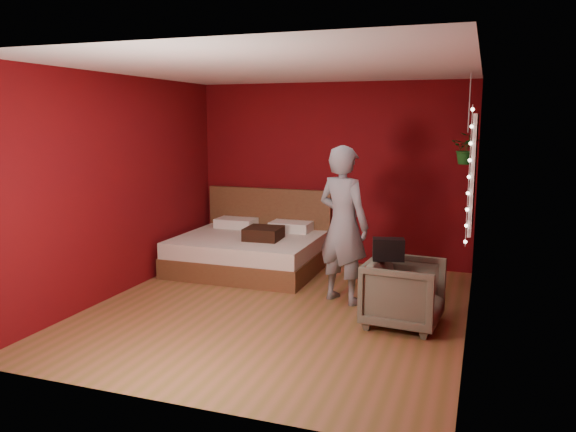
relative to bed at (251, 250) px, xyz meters
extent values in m
plane|color=#915A3A|center=(0.95, -1.47, -0.28)|extent=(4.50, 4.50, 0.00)
cube|color=#5D090B|center=(0.95, 0.79, 1.02)|extent=(4.00, 0.02, 2.60)
cube|color=#5D090B|center=(0.95, -3.73, 1.02)|extent=(4.00, 0.02, 2.60)
cube|color=#5D090B|center=(-1.06, -1.47, 1.02)|extent=(0.02, 4.50, 2.60)
cube|color=#5D090B|center=(2.96, -1.47, 1.02)|extent=(0.02, 4.50, 2.60)
cube|color=white|center=(0.95, -1.47, 2.33)|extent=(4.00, 4.50, 0.02)
cube|color=white|center=(2.92, -0.57, 1.22)|extent=(0.04, 0.97, 1.27)
cube|color=black|center=(2.91, -0.57, 1.22)|extent=(0.02, 0.85, 1.15)
cube|color=white|center=(2.90, -0.57, 1.22)|extent=(0.03, 0.05, 1.15)
cube|color=white|center=(2.90, -0.57, 1.22)|extent=(0.03, 0.85, 0.05)
cylinder|color=silver|center=(2.89, -1.09, 1.22)|extent=(0.01, 0.01, 1.45)
sphere|color=#FFF2CC|center=(2.89, -1.09, 0.55)|extent=(0.04, 0.04, 0.04)
sphere|color=#FFF2CC|center=(2.89, -1.09, 0.72)|extent=(0.04, 0.04, 0.04)
sphere|color=#FFF2CC|center=(2.89, -1.09, 0.89)|extent=(0.04, 0.04, 0.04)
sphere|color=#FFF2CC|center=(2.89, -1.09, 1.06)|extent=(0.04, 0.04, 0.04)
sphere|color=#FFF2CC|center=(2.89, -1.09, 1.22)|extent=(0.04, 0.04, 0.04)
sphere|color=#FFF2CC|center=(2.89, -1.09, 1.39)|extent=(0.04, 0.04, 0.04)
sphere|color=#FFF2CC|center=(2.89, -1.09, 1.56)|extent=(0.04, 0.04, 0.04)
sphere|color=#FFF2CC|center=(2.89, -1.09, 1.73)|extent=(0.04, 0.04, 0.04)
sphere|color=#FFF2CC|center=(2.89, -1.09, 1.90)|extent=(0.04, 0.04, 0.04)
cube|color=brown|center=(0.00, -0.09, -0.14)|extent=(1.93, 1.64, 0.27)
cube|color=white|center=(0.00, -0.09, 0.10)|extent=(1.89, 1.61, 0.21)
cube|color=brown|center=(0.00, 0.69, 0.25)|extent=(1.93, 0.08, 1.06)
cube|color=white|center=(-0.43, 0.46, 0.27)|extent=(0.58, 0.37, 0.14)
cube|color=white|center=(0.43, 0.46, 0.27)|extent=(0.58, 0.37, 0.14)
imported|color=slate|center=(1.56, -0.97, 0.62)|extent=(0.77, 0.66, 1.80)
imported|color=#615E4C|center=(2.33, -1.53, 0.07)|extent=(0.81, 0.79, 0.68)
cube|color=black|center=(2.17, -1.58, 0.52)|extent=(0.34, 0.22, 0.22)
cube|color=black|center=(0.27, -0.20, 0.29)|extent=(0.49, 0.49, 0.17)
cylinder|color=silver|center=(2.83, -0.20, 1.99)|extent=(0.01, 0.01, 0.68)
imported|color=#1C5B1A|center=(2.83, -0.20, 1.47)|extent=(0.40, 0.38, 0.37)
camera|label=1|loc=(3.04, -7.07, 1.80)|focal=35.00mm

